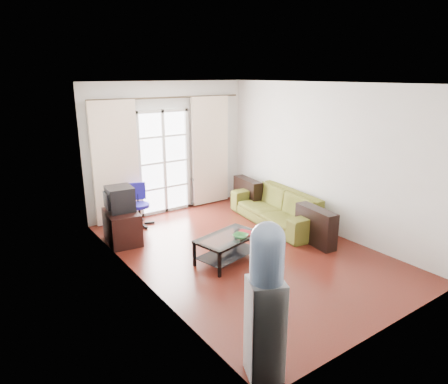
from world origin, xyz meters
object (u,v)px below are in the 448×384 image
Objects in this scene: sofa at (277,207)px; water_cooler at (266,299)px; crt_tv at (119,199)px; coffee_table at (228,245)px; tv_stand at (122,227)px; task_chair at (139,213)px.

water_cooler is at bearing -37.20° from sofa.
crt_tv is at bearing -101.20° from sofa.
sofa is at bearing -12.24° from crt_tv.
coffee_table is 1.98m from tv_stand.
water_cooler is (-2.92, -3.01, 0.51)m from sofa.
coffee_table is at bearing -62.00° from task_chair.
water_cooler is (-0.67, -4.49, 0.60)m from task_chair.
crt_tv is (-1.07, 1.72, 0.51)m from coffee_table.
tv_stand is at bearing -117.84° from task_chair.
sofa is 2.06× the size of coffee_table.
water_cooler reaches higher than crt_tv.
crt_tv is 0.96m from task_chair.
tv_stand is (-2.83, 0.86, -0.04)m from sofa.
task_chair is (-2.25, 1.48, -0.09)m from sofa.
tv_stand is 0.85m from task_chair.
task_chair is at bearing 104.21° from water_cooler.
water_cooler is at bearing -82.71° from task_chair.
task_chair is 0.51× the size of water_cooler.
sofa is 3.01× the size of tv_stand.
crt_tv is at bearing -120.83° from task_chair.
sofa is 4.22m from water_cooler.
tv_stand is at bearing 123.03° from coffee_table.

